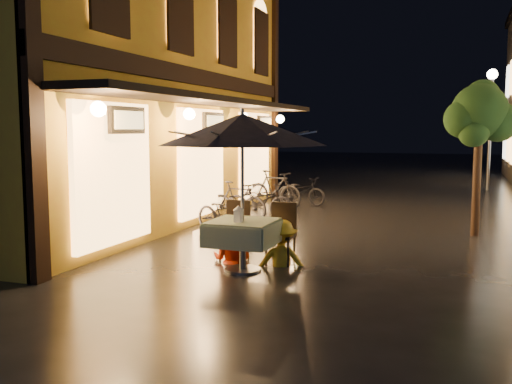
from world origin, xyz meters
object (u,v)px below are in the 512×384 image
at_px(patio_umbrella, 242,129).
at_px(bicycle_0, 225,213).
at_px(person_orange, 232,219).
at_px(person_yellow, 281,221).
at_px(cafe_table, 243,233).
at_px(table_lantern, 238,213).

xyz_separation_m(patio_umbrella, bicycle_0, (-1.47, 2.77, -1.72)).
distance_m(person_orange, person_yellow, 0.83).
bearing_deg(bicycle_0, patio_umbrella, -128.15).
distance_m(patio_umbrella, person_orange, 1.60).
height_order(person_orange, bicycle_0, person_orange).
bearing_deg(bicycle_0, person_orange, -130.31).
bearing_deg(cafe_table, patio_umbrella, -26.57).
bearing_deg(person_yellow, patio_umbrella, 33.70).
distance_m(table_lantern, bicycle_0, 3.32).
bearing_deg(bicycle_0, table_lantern, -129.53).
relative_size(patio_umbrella, table_lantern, 10.38).
bearing_deg(cafe_table, table_lantern, -90.00).
xyz_separation_m(patio_umbrella, person_yellow, (0.44, 0.57, -1.44)).
xyz_separation_m(patio_umbrella, table_lantern, (-0.00, -0.17, -1.23)).
height_order(person_yellow, bicycle_0, person_yellow).
relative_size(person_orange, bicycle_0, 0.87).
bearing_deg(table_lantern, cafe_table, 90.00).
relative_size(table_lantern, bicycle_0, 0.15).
bearing_deg(table_lantern, patio_umbrella, 90.00).
distance_m(patio_umbrella, person_yellow, 1.61).
relative_size(person_orange, person_yellow, 0.99).
bearing_deg(table_lantern, bicycle_0, 116.54).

